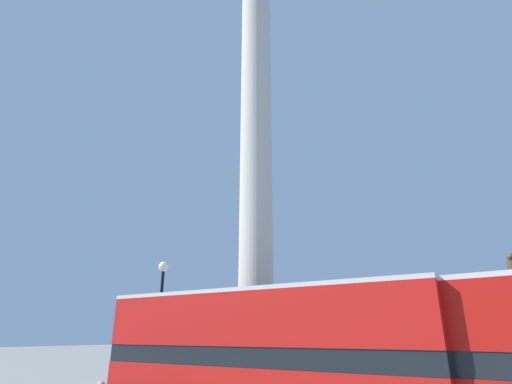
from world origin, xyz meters
The scene contains 3 objects.
monument_column centered at (0.00, 0.00, 8.50)m, with size 5.55×5.55×25.28m.
bus_a centered at (3.08, -4.47, 2.41)m, with size 10.85×2.90×4.35m.
street_lamp centered at (-3.61, -2.32, 3.66)m, with size 0.46×0.46×6.21m.
Camera 1 is at (10.02, -15.62, 3.03)m, focal length 28.00 mm.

